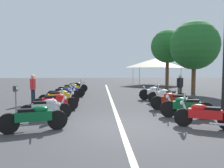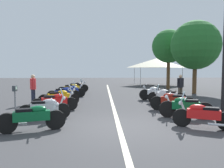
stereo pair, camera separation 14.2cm
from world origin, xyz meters
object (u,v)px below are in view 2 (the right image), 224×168
motorcycle_left_row_6 (72,88)px  motorcycle_right_row_3 (167,96)px  motorcycle_left_row_1 (46,108)px  motorcycle_left_row_4 (64,93)px  parking_meter (15,96)px  roadside_tree_0 (169,46)px  motorcycle_left_row_0 (33,117)px  event_tent (157,63)px  motorcycle_left_row_3 (59,97)px  motorcycle_right_row_0 (202,115)px  bystander_1 (180,85)px  roadside_tree_1 (195,45)px  motorcycle_left_row_5 (71,91)px  motorcycle_right_row_2 (172,101)px  motorcycle_left_row_7 (76,87)px  motorcycle_right_row_1 (185,107)px  motorcycle_right_row_4 (156,93)px  bystander_0 (33,87)px  traffic_cone_0 (176,95)px  motorcycle_left_row_2 (55,101)px

motorcycle_left_row_6 → motorcycle_right_row_3: size_ratio=1.07×
motorcycle_left_row_1 → motorcycle_left_row_4: (4.99, 0.17, 0.01)m
parking_meter → roadside_tree_0: 15.70m
motorcycle_left_row_0 → event_tent: bearing=48.8°
motorcycle_left_row_3 → motorcycle_right_row_0: 7.29m
motorcycle_right_row_0 → bystander_1: size_ratio=1.15×
bystander_1 → roadside_tree_1: size_ratio=0.28×
motorcycle_left_row_5 → motorcycle_right_row_2: size_ratio=0.98×
motorcycle_left_row_0 → motorcycle_left_row_7: 11.43m
motorcycle_right_row_1 → motorcycle_right_row_4: size_ratio=0.96×
motorcycle_left_row_4 → event_tent: 15.28m
motorcycle_left_row_6 → roadside_tree_0: size_ratio=0.37×
roadside_tree_0 → event_tent: (5.10, -0.12, -1.43)m
motorcycle_left_row_1 → motorcycle_left_row_6: 8.21m
motorcycle_left_row_3 → motorcycle_right_row_2: 5.79m
motorcycle_left_row_5 → motorcycle_right_row_3: size_ratio=1.03×
motorcycle_left_row_0 → motorcycle_left_row_5: motorcycle_left_row_0 is taller
motorcycle_left_row_0 → motorcycle_right_row_0: bearing=-15.8°
roadside_tree_0 → roadside_tree_1: (-3.79, -0.95, -0.29)m
motorcycle_left_row_3 → bystander_0: bearing=135.6°
motorcycle_left_row_0 → motorcycle_left_row_5: 8.15m
bystander_1 → roadside_tree_0: bearing=143.2°
motorcycle_left_row_7 → event_tent: event_tent is taller
motorcycle_left_row_0 → motorcycle_left_row_4: motorcycle_left_row_4 is taller
bystander_0 → motorcycle_left_row_6: bearing=-100.9°
motorcycle_right_row_3 → traffic_cone_0: (2.06, -1.22, -0.17)m
motorcycle_left_row_3 → bystander_0: 1.82m
motorcycle_left_row_7 → motorcycle_right_row_2: 9.91m
motorcycle_right_row_2 → event_tent: event_tent is taller
bystander_0 → bystander_1: (1.05, -8.76, -0.03)m
motorcycle_left_row_6 → event_tent: bearing=26.4°
motorcycle_left_row_7 → motorcycle_right_row_4: motorcycle_right_row_4 is taller
motorcycle_left_row_6 → motorcycle_left_row_2: bearing=-108.7°
motorcycle_left_row_5 → motorcycle_left_row_3: bearing=-104.2°
traffic_cone_0 → event_tent: 12.25m
motorcycle_right_row_2 → bystander_1: bearing=-98.7°
motorcycle_left_row_7 → roadside_tree_1: 10.11m
event_tent → traffic_cone_0: bearing=172.0°
motorcycle_left_row_2 → motorcycle_left_row_3: (1.51, 0.11, -0.00)m
motorcycle_left_row_1 → traffic_cone_0: bearing=23.5°
motorcycle_right_row_4 → event_tent: bearing=-87.6°
motorcycle_left_row_2 → roadside_tree_0: bearing=36.6°
bystander_0 → motorcycle_left_row_1: bearing=122.5°
motorcycle_left_row_0 → motorcycle_left_row_1: size_ratio=1.04×
bystander_1 → motorcycle_right_row_3: bearing=-65.6°
motorcycle_left_row_1 → motorcycle_right_row_3: size_ratio=0.99×
motorcycle_right_row_0 → motorcycle_right_row_4: (6.37, -0.04, 0.01)m
motorcycle_left_row_3 → motorcycle_right_row_1: 6.43m
motorcycle_left_row_0 → bystander_1: 9.65m
motorcycle_left_row_1 → motorcycle_left_row_5: bearing=75.5°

